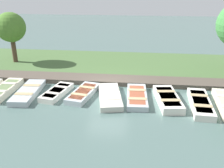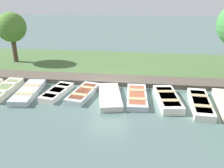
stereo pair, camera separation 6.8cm
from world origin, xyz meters
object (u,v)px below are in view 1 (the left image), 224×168
rowboat_2 (28,92)px  park_tree_far_left (11,28)px  rowboat_3 (57,92)px  rowboat_4 (83,93)px  rowboat_7 (168,99)px  rowboat_6 (137,96)px  rowboat_8 (200,103)px  rowboat_5 (110,96)px  rowboat_1 (4,90)px

rowboat_2 → park_tree_far_left: bearing=-151.8°
rowboat_3 → rowboat_4: size_ratio=0.90×
rowboat_3 → park_tree_far_left: park_tree_far_left is taller
rowboat_3 → rowboat_7: size_ratio=0.86×
rowboat_6 → rowboat_8: bearing=78.6°
rowboat_2 → rowboat_5: 4.87m
rowboat_3 → rowboat_7: (0.29, 6.42, 0.05)m
rowboat_2 → rowboat_6: 6.41m
rowboat_1 → rowboat_3: size_ratio=1.15×
rowboat_2 → rowboat_5: rowboat_2 is taller
rowboat_3 → park_tree_far_left: size_ratio=0.67×
rowboat_5 → rowboat_8: size_ratio=1.01×
rowboat_5 → rowboat_8: 4.95m
rowboat_6 → rowboat_8: rowboat_8 is taller
rowboat_6 → rowboat_7: size_ratio=1.01×
rowboat_1 → rowboat_4: 4.81m
rowboat_4 → rowboat_7: size_ratio=0.95×
rowboat_7 → rowboat_1: bearing=-98.6°
rowboat_3 → rowboat_4: bearing=102.6°
rowboat_3 → rowboat_6: size_ratio=0.85×
rowboat_8 → park_tree_far_left: 15.19m
park_tree_far_left → rowboat_3: bearing=43.1°
rowboat_2 → rowboat_5: (0.02, 4.87, -0.01)m
rowboat_6 → park_tree_far_left: (-5.83, -10.13, 2.75)m
rowboat_1 → rowboat_8: 11.36m
rowboat_5 → rowboat_7: 3.23m
rowboat_1 → rowboat_7: 9.65m
rowboat_1 → park_tree_far_left: (-5.87, -2.18, 2.71)m
rowboat_5 → rowboat_7: bearing=77.5°
rowboat_5 → rowboat_7: rowboat_7 is taller
park_tree_far_left → rowboat_4: bearing=50.6°
rowboat_1 → rowboat_5: bearing=89.0°
rowboat_1 → rowboat_3: (-0.09, 3.23, -0.03)m
rowboat_7 → park_tree_far_left: park_tree_far_left is taller
rowboat_5 → park_tree_far_left: 10.82m
rowboat_8 → rowboat_1: bearing=-89.3°
rowboat_4 → rowboat_6: size_ratio=0.94×
rowboat_2 → rowboat_3: bearing=92.3°
rowboat_2 → rowboat_4: rowboat_2 is taller
rowboat_5 → park_tree_far_left: park_tree_far_left is taller
rowboat_3 → rowboat_4: 1.58m
rowboat_2 → rowboat_3: 1.70m
rowboat_5 → rowboat_7: size_ratio=1.09×
rowboat_4 → rowboat_8: size_ratio=0.88×
rowboat_3 → park_tree_far_left: (-5.77, -5.41, 2.75)m
rowboat_8 → rowboat_5: bearing=-91.2°
park_tree_far_left → rowboat_8: bearing=64.8°
rowboat_6 → rowboat_7: 1.71m
rowboat_2 → rowboat_7: (0.11, 8.10, 0.04)m
park_tree_far_left → rowboat_2: bearing=32.0°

